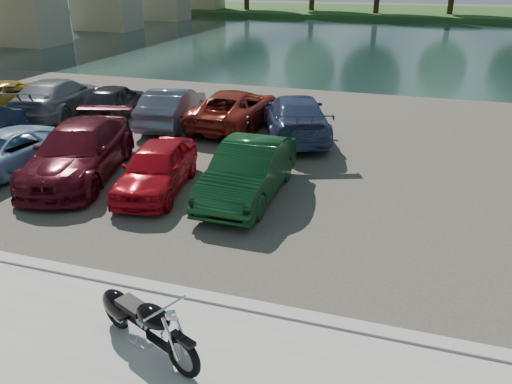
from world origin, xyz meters
The scene contains 16 objects.
ground centered at (0.00, 0.00, 0.00)m, with size 200.00×200.00×0.00m, color #595447.
kerb centered at (0.00, 2.00, 0.07)m, with size 60.00×0.30×0.14m, color #A8A49E.
parking_lot centered at (0.00, 11.00, 0.02)m, with size 60.00×18.00×0.04m, color #433E36.
river centered at (0.00, 40.00, 0.00)m, with size 120.00×40.00×0.00m, color #172A29.
far_bank centered at (0.00, 72.00, 0.30)m, with size 120.00×24.00×0.60m, color #274C1B.
motorcycle centered at (-0.71, 0.58, 0.56)m, with size 2.20×1.15×1.05m.
car_2 centered at (-8.32, 6.04, 0.65)m, with size 2.02×4.37×1.22m, color #95BCDA.
car_3 centered at (-6.02, 6.49, 0.80)m, with size 2.12×5.21×1.51m, color #4D0B17.
car_4 centered at (-3.42, 6.25, 0.69)m, with size 1.54×3.83×1.30m, color #B70C18.
car_5 centered at (-0.93, 6.64, 0.76)m, with size 1.53×4.39×1.45m, color #103C1B.
car_6 centered at (-13.49, 12.34, 0.66)m, with size 2.04×4.43×1.23m, color #AB8D27.
car_7 centered at (-10.98, 12.03, 0.80)m, with size 2.14×5.25×1.52m, color gray.
car_8 centered at (-8.64, 12.45, 0.73)m, with size 1.62×4.03×1.37m, color black.
car_9 centered at (-5.86, 12.15, 0.76)m, with size 1.53×4.38×1.44m, color slate.
car_10 centered at (-3.50, 12.70, 0.75)m, with size 2.34×5.08×1.41m, color maroon.
car_11 centered at (-1.00, 12.12, 0.79)m, with size 2.11×5.20×1.51m, color navy.
Camera 1 is at (2.95, -4.88, 5.53)m, focal length 35.00 mm.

